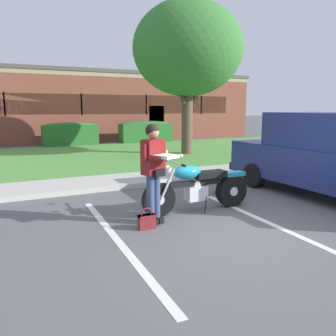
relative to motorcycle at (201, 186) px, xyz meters
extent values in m
plane|color=#565659|center=(0.23, -0.97, -0.48)|extent=(140.00, 140.00, 0.00)
cube|color=#B7B2A8|center=(0.23, 2.40, -0.42)|extent=(60.00, 0.20, 0.12)
cube|color=#B7B2A8|center=(0.23, 3.25, -0.44)|extent=(60.00, 1.50, 0.08)
cube|color=#518E3D|center=(0.23, 8.35, -0.45)|extent=(60.00, 8.71, 0.06)
cube|color=silver|center=(-1.93, -0.77, -0.48)|extent=(0.27, 4.40, 0.01)
cube|color=silver|center=(0.68, -0.77, -0.48)|extent=(0.27, 4.40, 0.01)
cylinder|color=black|center=(-0.89, 0.00, -0.16)|extent=(0.64, 0.10, 0.64)
cylinder|color=silver|center=(-0.89, 0.00, -0.16)|extent=(0.18, 0.12, 0.18)
cylinder|color=black|center=(0.71, -0.01, -0.16)|extent=(0.64, 0.18, 0.64)
cylinder|color=silver|center=(0.71, -0.01, -0.16)|extent=(0.18, 0.20, 0.18)
cube|color=silver|center=(-0.89, 0.00, 0.19)|extent=(0.44, 0.14, 0.06)
cube|color=teal|center=(0.76, -0.01, 0.18)|extent=(0.44, 0.20, 0.08)
cylinder|color=silver|center=(-0.75, -0.08, 0.12)|extent=(0.31, 0.05, 0.58)
cylinder|color=silver|center=(-0.75, 0.08, 0.12)|extent=(0.31, 0.05, 0.58)
sphere|color=silver|center=(-0.72, 0.00, 0.38)|extent=(0.17, 0.17, 0.17)
cylinder|color=silver|center=(-0.58, 0.00, 0.50)|extent=(0.04, 0.72, 0.03)
cylinder|color=black|center=(-0.58, -0.36, 0.50)|extent=(0.04, 0.10, 0.04)
cylinder|color=black|center=(-0.58, 0.36, 0.50)|extent=(0.04, 0.10, 0.04)
sphere|color=silver|center=(-0.60, -0.30, 0.66)|extent=(0.08, 0.08, 0.08)
sphere|color=silver|center=(-0.60, 0.30, 0.66)|extent=(0.08, 0.08, 0.08)
cube|color=black|center=(-0.14, 0.00, 0.08)|extent=(1.10, 0.11, 0.10)
ellipsoid|color=teal|center=(-0.31, 0.00, 0.30)|extent=(0.56, 0.32, 0.26)
cube|color=black|center=(0.19, -0.01, 0.22)|extent=(0.64, 0.28, 0.12)
cube|color=silver|center=(-0.11, 0.00, -0.12)|extent=(0.40, 0.24, 0.28)
cylinder|color=silver|center=(-0.14, 0.00, 0.04)|extent=(0.18, 0.12, 0.21)
cylinder|color=silver|center=(-0.08, 0.00, 0.04)|extent=(0.18, 0.12, 0.21)
cylinder|color=silver|center=(0.26, 0.13, -0.22)|extent=(0.60, 0.08, 0.08)
cylinder|color=silver|center=(0.46, 0.13, -0.22)|extent=(0.60, 0.08, 0.08)
cylinder|color=black|center=(0.01, -0.16, -0.33)|extent=(0.12, 0.12, 0.30)
cube|color=black|center=(-1.05, -0.28, -0.43)|extent=(0.19, 0.26, 0.10)
cube|color=black|center=(-1.18, -0.33, -0.43)|extent=(0.19, 0.26, 0.10)
cylinder|color=navy|center=(-1.06, -0.26, -0.05)|extent=(0.14, 0.14, 0.86)
cylinder|color=navy|center=(-1.19, -0.32, -0.05)|extent=(0.14, 0.14, 0.86)
cube|color=maroon|center=(-1.12, -0.29, 0.67)|extent=(0.43, 0.34, 0.58)
cube|color=maroon|center=(-1.12, -0.29, 0.94)|extent=(0.35, 0.30, 0.06)
sphere|color=#A87A5B|center=(-1.12, -0.29, 1.08)|extent=(0.21, 0.21, 0.21)
sphere|color=black|center=(-1.13, -0.28, 1.11)|extent=(0.23, 0.23, 0.23)
cube|color=black|center=(-1.08, -0.41, 0.42)|extent=(0.24, 0.17, 0.12)
cylinder|color=maroon|center=(-0.92, -0.38, 0.69)|extent=(0.21, 0.35, 0.09)
cylinder|color=maroon|center=(-1.21, -0.50, 0.69)|extent=(0.21, 0.35, 0.09)
cylinder|color=maroon|center=(-0.91, -0.23, 0.77)|extent=(0.10, 0.10, 0.28)
cylinder|color=maroon|center=(-1.32, -0.39, 0.77)|extent=(0.10, 0.10, 0.28)
cube|color=beige|center=(-1.01, -0.57, 0.71)|extent=(0.41, 0.41, 0.05)
cube|color=maroon|center=(-1.34, -0.50, -0.36)|extent=(0.28, 0.12, 0.24)
cube|color=maroon|center=(-1.34, -0.51, -0.26)|extent=(0.28, 0.13, 0.04)
torus|color=maroon|center=(-1.34, -0.50, -0.22)|extent=(0.20, 0.02, 0.20)
cube|color=navy|center=(3.15, -0.33, 0.22)|extent=(1.91, 4.71, 0.80)
cube|color=black|center=(2.32, -0.47, 1.00)|extent=(0.05, 2.73, 0.55)
cube|color=black|center=(3.15, 0.76, 0.96)|extent=(1.56, 0.24, 0.51)
cube|color=black|center=(3.16, 2.06, -0.08)|extent=(1.90, 0.11, 0.20)
cylinder|color=black|center=(2.27, 1.13, -0.18)|extent=(0.24, 0.60, 0.60)
cylinder|color=black|center=(4.05, 1.13, -0.18)|extent=(0.24, 0.60, 0.60)
cylinder|color=brown|center=(3.74, 7.23, 0.84)|extent=(0.46, 0.46, 2.65)
ellipsoid|color=#33702D|center=(3.74, 7.23, 3.84)|extent=(4.47, 4.47, 3.80)
cylinder|color=brown|center=(4.19, 7.23, 2.03)|extent=(0.16, 1.01, 0.91)
cylinder|color=brown|center=(3.40, 7.23, 2.22)|extent=(0.16, 0.83, 1.24)
cube|color=#286028|center=(-0.04, 12.82, 0.07)|extent=(2.76, 0.90, 1.10)
ellipsoid|color=#286028|center=(-0.04, 12.82, 0.62)|extent=(2.63, 0.84, 0.28)
cube|color=#286028|center=(4.19, 12.82, 0.07)|extent=(3.01, 0.90, 1.10)
ellipsoid|color=#286028|center=(4.19, 12.82, 0.62)|extent=(2.86, 0.84, 0.28)
cube|color=brown|center=(0.87, 19.53, 1.50)|extent=(22.78, 11.00, 3.95)
cube|color=#998466|center=(0.87, 14.07, 3.35)|extent=(22.78, 0.10, 0.24)
cube|color=#4C4742|center=(0.87, 19.53, 3.57)|extent=(23.01, 11.11, 0.20)
cube|color=#1E282D|center=(0.87, 14.06, 1.69)|extent=(19.36, 0.06, 1.10)
cube|color=brown|center=(-3.01, 14.05, 1.69)|extent=(0.08, 0.04, 1.20)
cube|color=brown|center=(0.87, 14.05, 1.69)|extent=(0.08, 0.04, 1.20)
cube|color=brown|center=(4.74, 14.05, 1.69)|extent=(0.08, 0.04, 1.20)
cube|color=brown|center=(8.61, 14.05, 1.69)|extent=(0.08, 0.04, 1.20)
cube|color=#473323|center=(5.42, 14.07, 0.57)|extent=(1.00, 0.08, 2.10)
camera|label=1|loc=(-3.42, -5.53, 1.47)|focal=37.03mm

